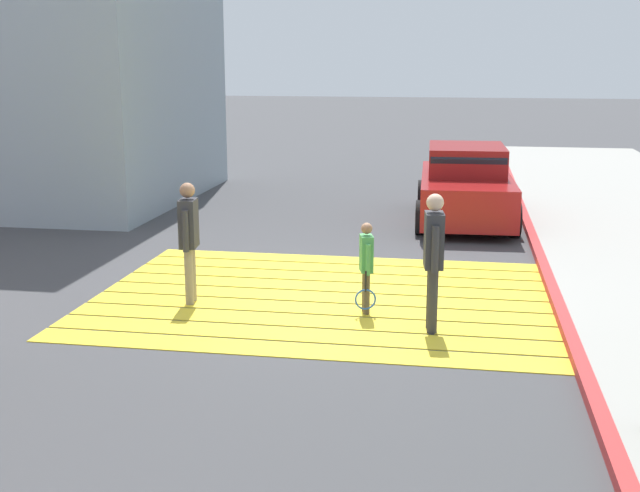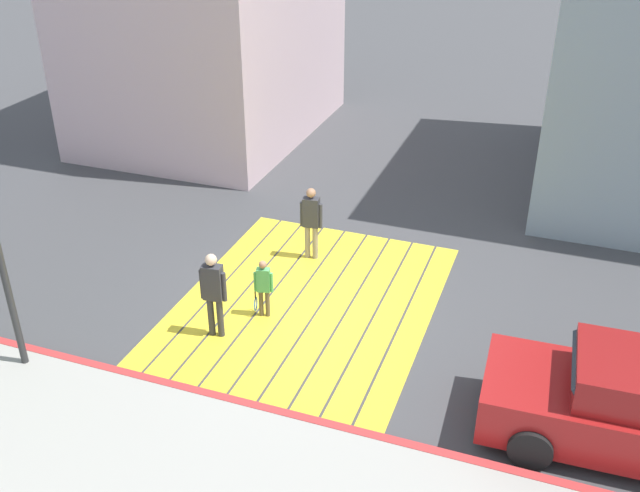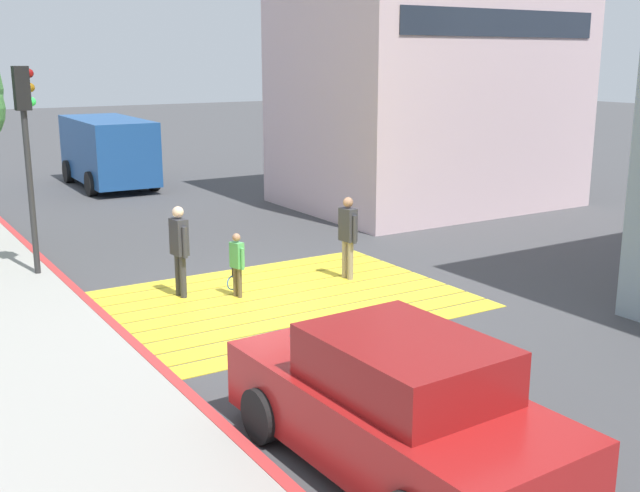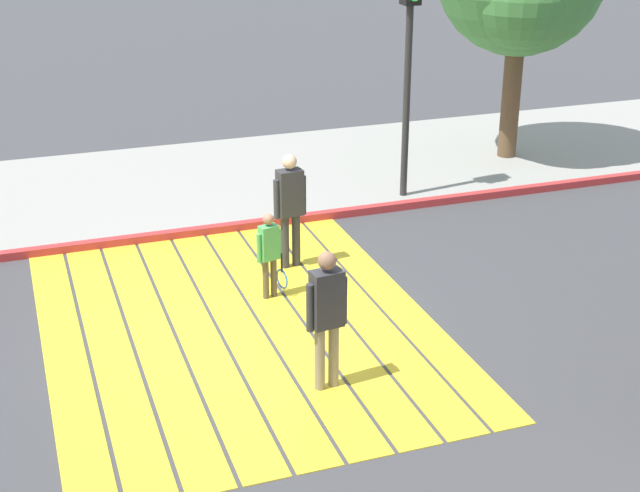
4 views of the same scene
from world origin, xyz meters
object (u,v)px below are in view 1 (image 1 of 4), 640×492
at_px(car_parked_near_curb, 466,187).
at_px(pedestrian_child_with_racket, 366,263).
at_px(pedestrian_adult_lead, 434,252).
at_px(pedestrian_adult_trailing, 189,234).

height_order(car_parked_near_curb, pedestrian_child_with_racket, car_parked_near_curb).
bearing_deg(pedestrian_adult_lead, pedestrian_child_with_racket, -32.80).
xyz_separation_m(car_parked_near_curb, pedestrian_child_with_racket, (1.30, 6.59, -0.04)).
relative_size(car_parked_near_curb, pedestrian_child_with_racket, 3.53).
relative_size(car_parked_near_curb, pedestrian_adult_lead, 2.51).
bearing_deg(pedestrian_adult_lead, car_parked_near_curb, -93.29).
xyz_separation_m(car_parked_near_curb, pedestrian_adult_lead, (0.41, 7.16, 0.28)).
distance_m(pedestrian_adult_trailing, pedestrian_child_with_racket, 2.47).
xyz_separation_m(pedestrian_adult_lead, pedestrian_adult_trailing, (3.34, -0.64, -0.03)).
bearing_deg(pedestrian_adult_lead, pedestrian_adult_trailing, -10.77).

